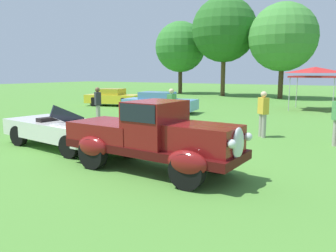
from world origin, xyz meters
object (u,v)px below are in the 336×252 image
spectator_near_truck (171,107)px  spectator_between_cars (98,104)px  show_car_yellow (113,97)px  show_car_skyblue (159,102)px  neighbor_convertible (66,129)px  spectator_by_row (263,113)px  feature_pickup_truck (153,135)px  canopy_tent_left_field (315,71)px

spectator_near_truck → spectator_between_cars: same height
show_car_yellow → show_car_skyblue: size_ratio=0.91×
neighbor_convertible → show_car_yellow: 13.54m
show_car_yellow → show_car_skyblue: same height
show_car_skyblue → spectator_by_row: size_ratio=2.68×
feature_pickup_truck → neighbor_convertible: bearing=169.5°
show_car_yellow → show_car_skyblue: bearing=-19.4°
spectator_near_truck → spectator_by_row: bearing=-0.9°
spectator_by_row → neighbor_convertible: bearing=-134.9°
feature_pickup_truck → show_car_skyblue: (-6.23, 10.18, -0.27)m
spectator_near_truck → feature_pickup_truck: bearing=-63.9°
show_car_skyblue → spectator_near_truck: bearing=-52.5°
neighbor_convertible → canopy_tent_left_field: (5.20, 15.55, 1.84)m
feature_pickup_truck → spectator_by_row: feature_pickup_truck is taller
spectator_between_cars → show_car_yellow: bearing=125.5°
neighbor_convertible → show_car_yellow: size_ratio=1.11×
feature_pickup_truck → canopy_tent_left_field: canopy_tent_left_field is taller
neighbor_convertible → spectator_by_row: (4.89, 4.92, 0.33)m
spectator_near_truck → canopy_tent_left_field: 11.48m
feature_pickup_truck → spectator_near_truck: bearing=116.1°
spectator_between_cars → canopy_tent_left_field: (7.81, 11.21, 1.51)m
show_car_yellow → spectator_between_cars: bearing=-54.5°
show_car_skyblue → spectator_near_truck: (3.45, -4.50, 0.31)m
feature_pickup_truck → canopy_tent_left_field: bearing=84.9°
feature_pickup_truck → spectator_near_truck: (-2.79, 5.68, 0.04)m
neighbor_convertible → spectator_between_cars: 5.07m
canopy_tent_left_field → spectator_by_row: bearing=-91.7°
show_car_skyblue → canopy_tent_left_field: canopy_tent_left_field is taller
neighbor_convertible → show_car_skyblue: (-2.47, 9.48, 0.02)m
spectator_between_cars → feature_pickup_truck: bearing=-38.4°
show_car_skyblue → feature_pickup_truck: bearing=-58.5°
spectator_between_cars → spectator_by_row: bearing=4.4°
show_car_yellow → show_car_skyblue: (5.06, -1.78, 0.00)m
canopy_tent_left_field → neighbor_convertible: bearing=-108.5°
neighbor_convertible → show_car_skyblue: bearing=104.6°
show_car_yellow → canopy_tent_left_field: canopy_tent_left_field is taller
show_car_skyblue → spectator_between_cars: (-0.14, -5.14, 0.31)m
feature_pickup_truck → spectator_between_cars: bearing=141.6°
feature_pickup_truck → spectator_between_cars: 8.12m
feature_pickup_truck → spectator_by_row: (1.13, 5.62, 0.04)m
spectator_by_row → canopy_tent_left_field: bearing=88.3°
show_car_yellow → spectator_between_cars: (4.93, -6.92, 0.32)m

